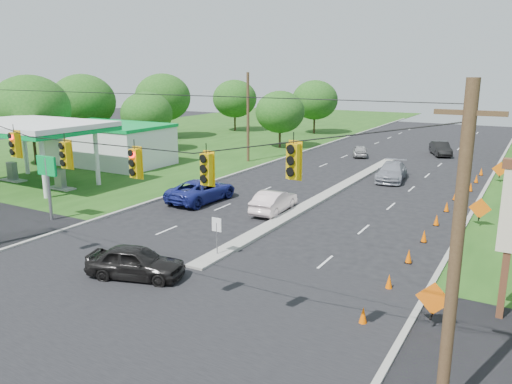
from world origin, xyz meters
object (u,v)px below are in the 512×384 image
Objects in this scene: blue_pickup at (202,190)px; black_sedan at (136,262)px; gas_station at (97,141)px; white_sedan at (274,201)px.

black_sedan is at bearing 116.55° from blue_pickup.
black_sedan is (21.93, -18.23, -1.82)m from gas_station.
gas_station reaches higher than white_sedan.
black_sedan is at bearing -39.74° from gas_station.
white_sedan is at bearing -176.49° from blue_pickup.
black_sedan is 0.77× the size of blue_pickup.
gas_station is 3.43× the size of blue_pickup.
gas_station is 23.04m from white_sedan.
blue_pickup reaches higher than white_sedan.
blue_pickup is at bearing 6.32° from black_sedan.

